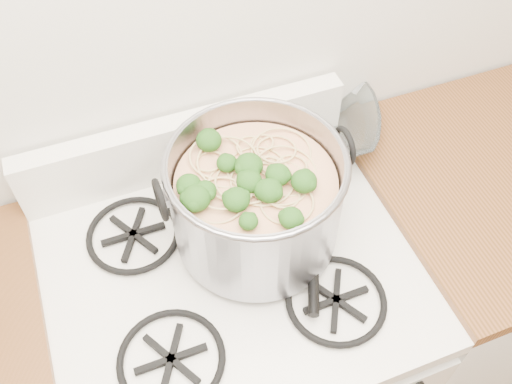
% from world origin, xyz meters
% --- Properties ---
extents(gas_range, '(0.76, 0.66, 0.92)m').
position_xyz_m(gas_range, '(0.00, 1.26, 0.44)').
color(gas_range, white).
rests_on(gas_range, ground).
extents(counter_right, '(1.00, 0.65, 0.92)m').
position_xyz_m(counter_right, '(0.88, 1.26, 0.46)').
color(counter_right, silver).
rests_on(counter_right, ground).
extents(stock_pot, '(0.38, 0.35, 0.24)m').
position_xyz_m(stock_pot, '(0.08, 1.32, 1.03)').
color(stock_pot, gray).
rests_on(stock_pot, gas_range).
extents(spatula, '(0.39, 0.40, 0.02)m').
position_xyz_m(spatula, '(0.21, 1.32, 0.94)').
color(spatula, black).
rests_on(spatula, gas_range).
extents(glass_bowl, '(0.15, 0.15, 0.03)m').
position_xyz_m(glass_bowl, '(0.33, 1.54, 0.94)').
color(glass_bowl, white).
rests_on(glass_bowl, gas_range).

